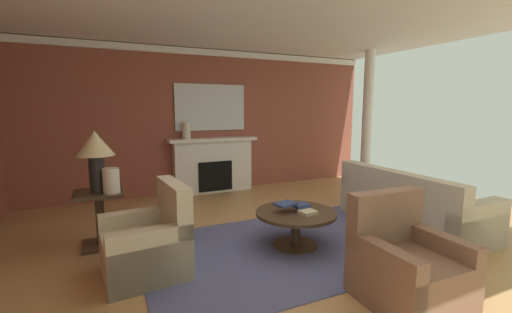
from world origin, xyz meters
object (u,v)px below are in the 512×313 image
Objects in this scene: fireplace at (213,166)px; sofa at (409,207)px; mantel_mirror at (210,107)px; vase_mantel_left at (186,131)px; armchair_near_window at (149,245)px; armchair_facing_fireplace at (406,268)px; side_table at (100,215)px; vase_on_side_table at (111,180)px; table_lamp at (95,149)px; coffee_table at (296,220)px.

fireplace is 3.73m from sofa.
vase_mantel_left is at bearing -162.82° from mantel_mirror.
armchair_near_window is at bearing -110.77° from vase_mantel_left.
armchair_facing_fireplace is 1.36× the size of side_table.
vase_on_side_table is (-2.32, 2.35, 0.55)m from armchair_facing_fireplace.
fireplace reaches higher than armchair_near_window.
fireplace is at bearing 43.77° from table_lamp.
vase_on_side_table is at bearing 156.14° from coffee_table.
mantel_mirror is 3.07m from table_lamp.
vase_on_side_table is 0.93× the size of vase_mantel_left.
armchair_facing_fireplace is (-1.59, -1.33, 0.01)m from sofa.
table_lamp reaches higher than armchair_near_window.
side_table is 2.15× the size of vase_mantel_left.
vase_on_side_table is (-1.98, -2.16, 0.32)m from fireplace.
armchair_facing_fireplace is 1.46m from coffee_table.
mantel_mirror is 0.69× the size of sofa.
vase_on_side_table reaches higher than armchair_near_window.
armchair_near_window is 1.42m from table_lamp.
vase_mantel_left is at bearing 101.80° from coffee_table.
fireplace is 3.08m from coffee_table.
fireplace is at bearing 91.50° from coffee_table.
armchair_near_window reaches higher than side_table.
side_table is (-0.45, 0.98, 0.09)m from armchair_near_window.
fireplace is at bearing 47.50° from vase_on_side_table.
vase_on_side_table reaches higher than side_table.
side_table is (-2.13, -2.04, -0.13)m from fireplace.
table_lamp is (-4.06, 1.14, 0.93)m from sofa.
mantel_mirror is 1.45× the size of coffee_table.
armchair_facing_fireplace is 4.65m from vase_mantel_left.
sofa is (1.93, -3.18, -0.23)m from fireplace.
armchair_facing_fireplace is (0.34, -4.63, -1.42)m from mantel_mirror.
coffee_table is 3.29× the size of vase_on_side_table.
fireplace is 0.85× the size of sofa.
vase_mantel_left is at bearing -174.89° from fireplace.
armchair_facing_fireplace is at bearing -45.00° from table_lamp.
vase_mantel_left is (-0.89, 4.46, 0.97)m from armchair_facing_fireplace.
table_lamp is 2.54m from vase_mantel_left.
fireplace is at bearing 121.30° from sofa.
armchair_near_window is at bearing -119.05° from fireplace.
coffee_table is at bearing -23.86° from vase_on_side_table.
coffee_table is (-1.85, 0.11, 0.04)m from sofa.
fireplace is 5.53× the size of vase_mantel_left.
fireplace reaches higher than armchair_facing_fireplace.
mantel_mirror is 3.14m from vase_on_side_table.
armchair_facing_fireplace is at bearing -85.77° from mantel_mirror.
vase_mantel_left is (1.43, 2.11, 0.43)m from vase_on_side_table.
fireplace is 3.03m from table_lamp.
vase_on_side_table reaches higher than sofa.
armchair_facing_fireplace is at bearing -79.69° from coffee_table.
side_table is at bearing 0.00° from table_lamp.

